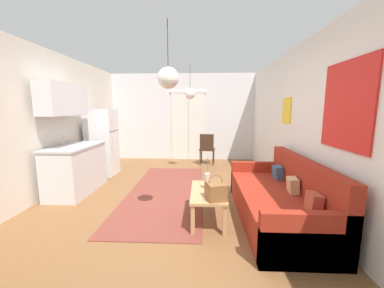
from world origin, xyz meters
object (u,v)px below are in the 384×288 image
handbag (216,191)px  accent_chair (207,148)px  couch (280,201)px  refrigerator (102,142)px  coffee_table (208,195)px  bamboo_vase (207,181)px  pendant_lamp_far (190,94)px  pendant_lamp_near (168,78)px

handbag → accent_chair: bearing=90.5°
couch → refrigerator: (-3.46, 2.11, 0.51)m
coffee_table → handbag: handbag is taller
bamboo_vase → pendant_lamp_far: bearing=98.7°
bamboo_vase → accent_chair: size_ratio=0.52×
bamboo_vase → pendant_lamp_near: 1.50m
bamboo_vase → pendant_lamp_near: bearing=-150.8°
handbag → refrigerator: (-2.53, 2.44, 0.24)m
pendant_lamp_far → refrigerator: bearing=-171.7°
coffee_table → pendant_lamp_far: bearing=98.7°
handbag → coffee_table: bearing=106.8°
refrigerator → handbag: bearing=-44.0°
couch → pendant_lamp_far: bearing=120.1°
pendant_lamp_far → coffee_table: bearing=-81.3°
pendant_lamp_near → pendant_lamp_far: size_ratio=0.98×
couch → accent_chair: size_ratio=2.47×
coffee_table → handbag: size_ratio=2.82×
refrigerator → accent_chair: refrigerator is taller
pendant_lamp_near → pendant_lamp_far: 2.66m
handbag → refrigerator: 3.52m
refrigerator → bamboo_vase: bearing=-40.5°
bamboo_vase → pendant_lamp_near: pendant_lamp_near is taller
couch → handbag: (-0.94, -0.33, 0.26)m
couch → bamboo_vase: (-1.03, 0.03, 0.27)m
refrigerator → accent_chair: 2.73m
coffee_table → pendant_lamp_near: bearing=-158.4°
bamboo_vase → coffee_table: bearing=-80.8°
handbag → pendant_lamp_far: 3.10m
handbag → pendant_lamp_near: pendant_lamp_near is taller
handbag → pendant_lamp_far: bearing=99.6°
coffee_table → pendant_lamp_far: (-0.38, 2.46, 1.55)m
couch → pendant_lamp_near: size_ratio=2.65×
couch → pendant_lamp_near: bearing=-170.8°
bamboo_vase → handbag: bearing=-74.7°
pendant_lamp_near → pendant_lamp_far: same height
refrigerator → pendant_lamp_far: pendant_lamp_far is taller
coffee_table → accent_chair: 3.22m
handbag → accent_chair: size_ratio=0.37×
refrigerator → accent_chair: size_ratio=1.78×
coffee_table → pendant_lamp_far: 2.93m
pendant_lamp_near → accent_chair: bearing=80.7°
pendant_lamp_near → couch: bearing=9.2°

